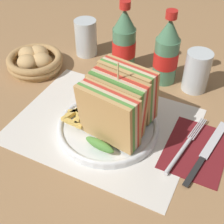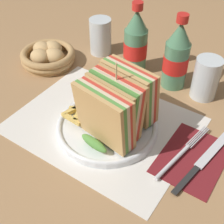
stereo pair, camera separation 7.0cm
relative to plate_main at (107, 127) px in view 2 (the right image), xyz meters
name	(u,v)px [view 2 (the right image)]	position (x,y,z in m)	size (l,w,h in m)	color
ground_plane	(96,133)	(-0.02, -0.02, -0.01)	(4.00, 4.00, 0.00)	#9E754C
placemat	(104,124)	(-0.02, 0.01, -0.01)	(0.41, 0.32, 0.00)	silver
plate_main	(107,127)	(0.00, 0.00, 0.00)	(0.23, 0.23, 0.02)	white
club_sandwich	(116,105)	(0.02, 0.00, 0.07)	(0.14, 0.18, 0.17)	tan
fries_pile	(83,114)	(-0.06, -0.01, 0.02)	(0.09, 0.09, 0.02)	#E0B756
napkin	(193,158)	(0.20, 0.03, -0.01)	(0.13, 0.17, 0.00)	maroon
fork	(178,156)	(0.17, 0.01, 0.00)	(0.04, 0.19, 0.01)	silver
knife	(202,162)	(0.22, 0.03, 0.00)	(0.05, 0.21, 0.00)	black
coke_bottle_near	(136,43)	(-0.07, 0.25, 0.08)	(0.07, 0.07, 0.20)	#4C7F5B
coke_bottle_far	(176,57)	(0.05, 0.24, 0.08)	(0.07, 0.07, 0.20)	#4C7F5B
glass_near	(205,81)	(0.13, 0.24, 0.04)	(0.07, 0.07, 0.11)	silver
glass_far	(100,36)	(-0.21, 0.27, 0.04)	(0.07, 0.07, 0.11)	silver
bread_basket	(48,56)	(-0.30, 0.13, 0.02)	(0.16, 0.16, 0.06)	#AD8451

